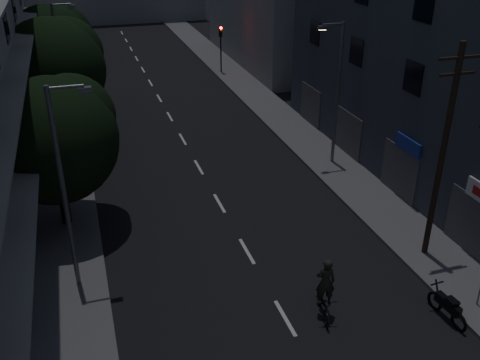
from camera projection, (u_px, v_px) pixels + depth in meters
ground at (181, 136)px, 35.24m from camera, size 160.00×160.00×0.00m
sidewalk_left at (63, 149)px, 33.20m from camera, size 3.00×90.00×0.15m
sidewalk_right at (287, 123)px, 37.21m from camera, size 3.00×90.00×0.15m
lane_markings at (164, 107)px, 40.57m from camera, size 0.15×60.50×0.01m
building_right at (457, 86)px, 26.60m from camera, size 6.19×28.00×11.00m
tree_near at (54, 135)px, 23.29m from camera, size 5.67×5.67×6.99m
tree_mid at (53, 66)px, 31.89m from camera, size 6.30×6.30×7.75m
tree_far at (51, 45)px, 37.83m from camera, size 6.06×6.06×7.49m
traffic_signal_far_right at (221, 40)px, 47.55m from camera, size 0.28×0.37×4.10m
traffic_signal_far_left at (66, 47)px, 45.03m from camera, size 0.28×0.37×4.10m
street_lamp_left_near at (65, 182)px, 19.13m from camera, size 1.51×0.25×8.00m
street_lamp_right at (336, 88)px, 29.37m from camera, size 1.51×0.25×8.00m
street_lamp_left_far at (61, 59)px, 35.07m from camera, size 1.51×0.25×8.00m
utility_pole at (443, 151)px, 20.88m from camera, size 1.80×0.24×9.00m
motorcycle at (447, 307)px, 19.23m from camera, size 0.57×1.99×1.27m
cyclist at (324, 296)px, 19.28m from camera, size 1.10×2.02×2.43m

